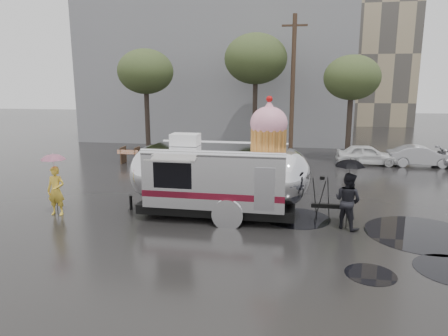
% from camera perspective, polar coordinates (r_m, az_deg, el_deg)
% --- Properties ---
extents(ground, '(120.00, 120.00, 0.00)m').
position_cam_1_polar(ground, '(13.57, -1.84, -8.31)').
color(ground, black).
rests_on(ground, ground).
extents(puddles, '(10.74, 9.15, 0.01)m').
position_cam_1_polar(puddles, '(14.13, 17.87, -8.04)').
color(puddles, black).
rests_on(puddles, ground).
extents(grey_building, '(22.00, 12.00, 13.00)m').
position_cam_1_polar(grey_building, '(37.11, -0.48, 14.61)').
color(grey_building, slate).
rests_on(grey_building, ground).
extents(utility_pole, '(1.60, 0.28, 9.00)m').
position_cam_1_polar(utility_pole, '(26.48, 9.78, 11.52)').
color(utility_pole, '#473323').
rests_on(utility_pole, ground).
extents(tree_left, '(3.64, 3.64, 6.95)m').
position_cam_1_polar(tree_left, '(27.24, -11.15, 13.29)').
color(tree_left, '#382D26').
rests_on(tree_left, ground).
extents(tree_mid, '(4.20, 4.20, 8.03)m').
position_cam_1_polar(tree_mid, '(27.65, 4.54, 15.22)').
color(tree_mid, '#382D26').
rests_on(tree_mid, ground).
extents(tree_right, '(3.36, 3.36, 6.42)m').
position_cam_1_polar(tree_right, '(25.71, 17.81, 12.11)').
color(tree_right, '#382D26').
rests_on(tree_right, ground).
extents(barricade_row, '(4.30, 0.80, 1.00)m').
position_cam_1_polar(barricade_row, '(24.23, -10.01, 1.76)').
color(barricade_row, '#473323').
rests_on(barricade_row, ground).
extents(airstream_trailer, '(8.16, 3.11, 4.39)m').
position_cam_1_polar(airstream_trailer, '(14.27, -0.39, -0.84)').
color(airstream_trailer, silver).
rests_on(airstream_trailer, ground).
extents(person_left, '(0.65, 0.44, 1.79)m').
position_cam_1_polar(person_left, '(15.72, -22.86, -3.01)').
color(person_left, yellow).
rests_on(person_left, ground).
extents(umbrella_pink, '(1.07, 1.07, 2.28)m').
position_cam_1_polar(umbrella_pink, '(15.51, -23.16, 0.63)').
color(umbrella_pink, pink).
rests_on(umbrella_pink, ground).
extents(person_right, '(1.02, 0.95, 1.88)m').
position_cam_1_polar(person_right, '(13.71, 17.25, -4.49)').
color(person_right, black).
rests_on(person_right, ground).
extents(umbrella_black, '(1.18, 1.18, 2.35)m').
position_cam_1_polar(umbrella_black, '(13.48, 17.51, -0.36)').
color(umbrella_black, black).
rests_on(umbrella_black, ground).
extents(tripod, '(0.64, 0.62, 1.59)m').
position_cam_1_polar(tripod, '(14.23, 13.74, -3.65)').
color(tripod, black).
rests_on(tripod, ground).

